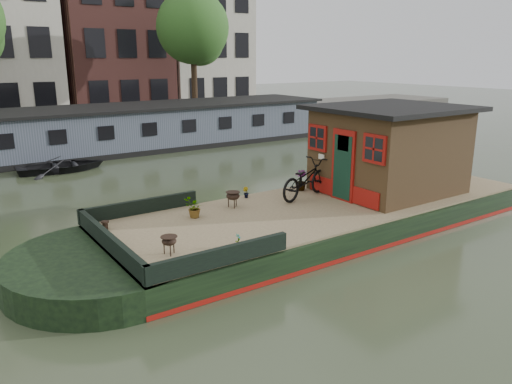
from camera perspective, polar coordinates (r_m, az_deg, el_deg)
ground at (r=13.53m, az=8.34°, el=-3.83°), size 120.00×120.00×0.00m
houseboat_hull at (r=12.62m, az=3.92°, el=-3.81°), size 14.01×4.02×0.60m
houseboat_deck at (r=13.35m, az=8.44°, el=-1.30°), size 11.80×3.80×0.05m
bow_bulwark at (r=10.65m, az=-12.08°, el=-4.64°), size 3.00×4.00×0.35m
cabin at (r=14.61m, az=14.98°, el=4.84°), size 4.00×3.50×2.42m
bicycle at (r=13.60m, az=5.63°, el=1.48°), size 2.09×1.19×1.04m
potted_plant_b at (r=13.60m, az=-1.17°, el=-0.05°), size 0.17×0.19×0.30m
potted_plant_c at (r=11.98m, az=-7.10°, el=-1.82°), size 0.55×0.51×0.49m
potted_plant_d at (r=14.38m, az=5.13°, el=1.33°), size 0.45×0.45×0.59m
potted_plant_e at (r=10.17m, az=-2.05°, el=-5.48°), size 0.17×0.17×0.27m
brazier_front at (r=9.89m, az=-9.88°, el=-6.02°), size 0.38×0.38×0.38m
brazier_rear at (r=12.74m, az=-2.65°, el=-0.86°), size 0.48×0.48×0.41m
bollard_port at (r=11.62m, az=-16.85°, el=-3.68°), size 0.18×0.18×0.20m
bollard_stbd at (r=9.15m, az=-9.02°, el=-8.36°), size 0.18×0.18×0.20m
dinghy at (r=21.15m, az=-21.39°, el=3.16°), size 3.48×2.61×0.69m
far_houseboat at (r=25.16m, az=-13.81°, el=6.99°), size 20.40×4.40×2.11m
quay at (r=31.34m, az=-18.06°, el=7.27°), size 60.00×6.00×0.90m
townhouse_row at (r=38.06m, az=-22.04°, el=19.48°), size 27.25×8.00×16.50m
tree_right at (r=32.12m, az=-7.07°, el=17.81°), size 4.40×4.40×7.40m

